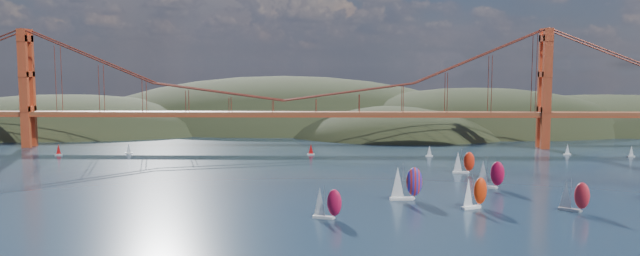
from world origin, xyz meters
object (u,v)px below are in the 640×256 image
Objects in this scene: racer_1 at (474,192)px; racer_2 at (573,195)px; racer_0 at (327,203)px; racer_3 at (490,174)px; racer_rwb at (406,182)px; racer_5 at (463,162)px.

racer_1 is 25.61m from racer_2.
racer_2 is at bearing 25.73° from racer_0.
racer_0 is 0.93× the size of racer_1.
racer_1 is 0.96× the size of racer_3.
racer_rwb is at bearing -164.70° from racer_2.
racer_1 is (39.58, 12.16, 0.33)m from racer_0.
racer_0 is at bearing 167.88° from racer_1.
racer_0 is 41.40m from racer_1.
racer_1 is 1.04× the size of racer_2.
racer_rwb reaches higher than racer_0.
racer_0 is 31.59m from racer_rwb.
racer_5 is (47.95, 66.53, 0.04)m from racer_0.
racer_rwb reaches higher than racer_2.
racer_5 is at bearing 54.14° from racer_rwb.
racer_0 is at bearing -123.15° from racer_3.
racer_rwb is (-28.35, -17.56, 0.45)m from racer_3.
racer_1 is at bearing -154.12° from racer_2.
racer_5 is at bearing 114.55° from racer_3.
racer_2 is at bearing -71.36° from racer_5.
racer_1 reaches higher than racer_0.
racer_rwb is at bearing 62.51° from racer_0.
racer_2 reaches higher than racer_0.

